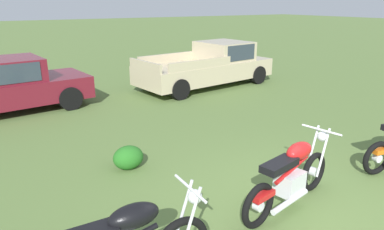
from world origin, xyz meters
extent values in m
plane|color=#567038|center=(0.00, 0.00, 0.00)|extent=(120.00, 120.00, 0.00)
cylinder|color=silver|center=(-1.94, 0.00, 0.65)|extent=(0.27, 0.04, 0.73)
cylinder|color=silver|center=(-1.94, -0.18, 0.65)|extent=(0.27, 0.04, 0.73)
ellipsoid|color=black|center=(-2.53, -0.07, 0.85)|extent=(0.53, 0.27, 0.24)
cylinder|color=silver|center=(-1.90, -0.09, 0.98)|extent=(0.05, 0.64, 0.03)
sphere|color=silver|center=(-1.84, -0.09, 0.86)|extent=(0.16, 0.16, 0.16)
torus|color=black|center=(0.60, 0.35, 0.31)|extent=(0.63, 0.22, 0.63)
torus|color=black|center=(-0.78, 0.07, 0.31)|extent=(0.63, 0.22, 0.63)
cylinder|color=silver|center=(0.60, 0.35, 0.31)|extent=(0.16, 0.13, 0.14)
cylinder|color=silver|center=(-0.78, 0.07, 0.31)|extent=(0.16, 0.13, 0.14)
cylinder|color=silver|center=(0.64, 0.45, 0.65)|extent=(0.27, 0.09, 0.74)
cylinder|color=silver|center=(0.68, 0.28, 0.65)|extent=(0.27, 0.09, 0.74)
cube|color=silver|center=(-0.07, 0.21, 0.38)|extent=(0.45, 0.37, 0.32)
cylinder|color=red|center=(-0.04, 0.22, 0.58)|extent=(0.77, 0.22, 0.22)
ellipsoid|color=red|center=(0.11, 0.25, 0.82)|extent=(0.56, 0.36, 0.24)
cube|color=black|center=(-0.36, 0.15, 0.76)|extent=(0.64, 0.36, 0.10)
cube|color=red|center=(-0.72, 0.08, 0.45)|extent=(0.39, 0.25, 0.08)
cylinder|color=silver|center=(0.70, 0.37, 0.98)|extent=(0.16, 0.63, 0.03)
sphere|color=silver|center=(0.76, 0.39, 0.86)|extent=(0.19, 0.19, 0.16)
cylinder|color=silver|center=(-0.25, 0.01, 0.24)|extent=(0.80, 0.24, 0.08)
torus|color=black|center=(1.95, 0.15, 0.30)|extent=(0.61, 0.19, 0.61)
cylinder|color=silver|center=(1.95, 0.15, 0.30)|extent=(0.15, 0.12, 0.14)
cube|color=orange|center=(2.01, 0.14, 0.44)|extent=(0.38, 0.24, 0.08)
cylinder|color=black|center=(-1.80, 8.42, 0.32)|extent=(0.66, 0.29, 0.64)
cylinder|color=black|center=(-1.61, 6.77, 0.32)|extent=(0.66, 0.29, 0.64)
cube|color=#BCAD8C|center=(3.10, 7.20, 0.55)|extent=(5.11, 2.45, 0.60)
cube|color=#BCAD8C|center=(3.95, 7.31, 1.17)|extent=(1.78, 1.87, 0.64)
cube|color=#2D3842|center=(3.95, 7.31, 1.19)|extent=(1.49, 1.87, 0.52)
cube|color=#BCAD8C|center=(2.06, 7.94, 0.99)|extent=(2.45, 0.40, 0.28)
cube|color=#BCAD8C|center=(2.28, 6.22, 0.99)|extent=(2.45, 0.40, 0.28)
cube|color=#BCAD8C|center=(0.70, 6.89, 0.99)|extent=(0.30, 1.73, 0.28)
cylinder|color=black|center=(4.73, 8.28, 0.32)|extent=(0.66, 0.30, 0.64)
cylinder|color=black|center=(4.95, 6.58, 0.32)|extent=(0.66, 0.30, 0.64)
cylinder|color=black|center=(1.24, 7.82, 0.32)|extent=(0.66, 0.30, 0.64)
cylinder|color=black|center=(1.46, 6.13, 0.32)|extent=(0.66, 0.30, 0.64)
ellipsoid|color=#23661E|center=(-1.59, 2.56, 0.21)|extent=(0.54, 0.44, 0.42)
camera|label=1|loc=(-3.57, -2.88, 2.83)|focal=32.94mm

